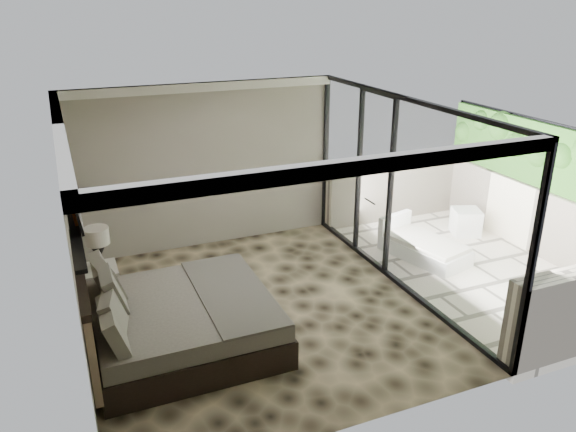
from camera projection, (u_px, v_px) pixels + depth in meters
name	position (u px, v px, depth m)	size (l,w,h in m)	color
floor	(257.00, 311.00, 7.79)	(5.00, 5.00, 0.00)	black
ceiling	(252.00, 110.00, 6.77)	(4.50, 5.00, 0.02)	silver
back_wall	(205.00, 167.00, 9.42)	(4.50, 0.02, 2.80)	gray
left_wall	(71.00, 244.00, 6.47)	(0.02, 5.00, 2.80)	gray
glass_wall	(402.00, 195.00, 8.08)	(0.08, 5.00, 2.80)	white
terrace_slab	(473.00, 268.00, 9.15)	(3.00, 5.00, 0.12)	beige
parapet_far	(542.00, 221.00, 9.42)	(0.30, 5.00, 1.10)	beige
foliage_hedge	(553.00, 158.00, 9.01)	(0.36, 4.60, 1.10)	#347524
picture_ledge	(75.00, 232.00, 6.54)	(0.12, 2.20, 0.05)	black
bed	(175.00, 320.00, 6.88)	(2.24, 2.17, 1.24)	black
nightstand	(99.00, 284.00, 7.94)	(0.54, 0.54, 0.54)	black
table_lamp	(97.00, 243.00, 7.68)	(0.34, 0.34, 0.62)	black
abstract_canvas	(66.00, 180.00, 6.86)	(0.04, 0.90, 0.90)	#B43D0F
framed_print	(75.00, 205.00, 6.45)	(0.03, 0.50, 0.60)	black
ottoman	(466.00, 222.00, 10.24)	(0.47, 0.47, 0.47)	silver
lounger	(422.00, 247.00, 9.35)	(1.07, 1.59, 0.57)	silver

